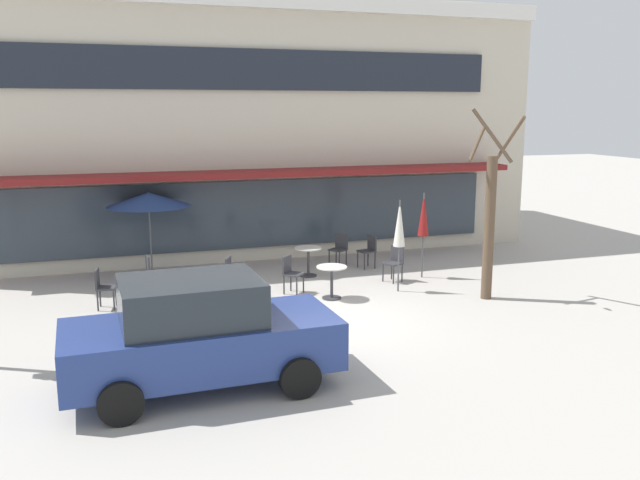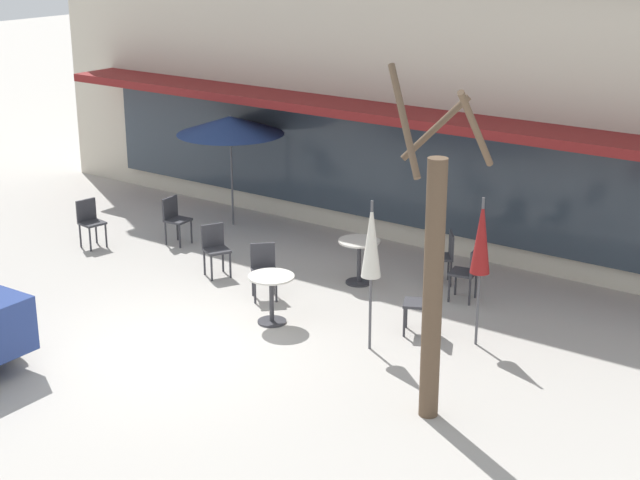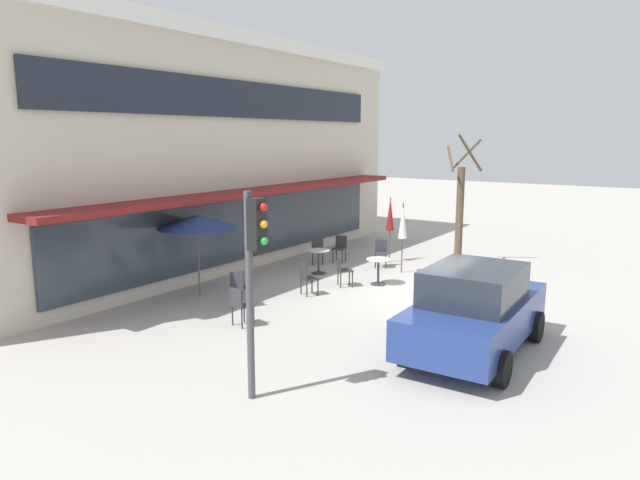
% 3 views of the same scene
% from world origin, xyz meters
% --- Properties ---
extents(ground_plane, '(80.00, 80.00, 0.00)m').
position_xyz_m(ground_plane, '(0.00, 0.00, 0.00)').
color(ground_plane, '#ADA8A0').
extents(building_facade, '(17.50, 9.10, 7.40)m').
position_xyz_m(building_facade, '(0.00, 9.97, 3.70)').
color(building_facade, beige).
rests_on(building_facade, ground).
extents(cafe_table_near_wall, '(0.70, 0.70, 0.76)m').
position_xyz_m(cafe_table_near_wall, '(0.80, 3.76, 0.52)').
color(cafe_table_near_wall, '#333338').
rests_on(cafe_table_near_wall, ground).
extents(cafe_table_streetside, '(0.70, 0.70, 0.76)m').
position_xyz_m(cafe_table_streetside, '(0.68, 1.59, 0.52)').
color(cafe_table_streetside, '#333338').
rests_on(cafe_table_streetside, ground).
extents(patio_umbrella_green_folded, '(2.10, 2.10, 2.20)m').
position_xyz_m(patio_umbrella_green_folded, '(-3.06, 4.99, 2.02)').
color(patio_umbrella_green_folded, '#4C4C51').
rests_on(patio_umbrella_green_folded, ground).
extents(patio_umbrella_cream_folded, '(0.28, 0.28, 2.20)m').
position_xyz_m(patio_umbrella_cream_folded, '(3.55, 2.71, 1.63)').
color(patio_umbrella_cream_folded, '#4C4C51').
rests_on(patio_umbrella_cream_folded, ground).
extents(patio_umbrella_corner_open, '(0.28, 0.28, 2.20)m').
position_xyz_m(patio_umbrella_corner_open, '(2.39, 1.68, 1.63)').
color(patio_umbrella_corner_open, '#4C4C51').
rests_on(patio_umbrella_corner_open, ground).
extents(cafe_chair_0, '(0.47, 0.47, 0.89)m').
position_xyz_m(cafe_chair_0, '(2.65, 4.12, 0.53)').
color(cafe_chair_0, '#333338').
rests_on(cafe_chair_0, ground).
extents(cafe_chair_1, '(0.54, 0.54, 0.89)m').
position_xyz_m(cafe_chair_1, '(-1.40, 2.64, 0.53)').
color(cafe_chair_1, '#333338').
rests_on(cafe_chair_1, ground).
extents(cafe_chair_2, '(0.54, 0.54, 0.89)m').
position_xyz_m(cafe_chair_2, '(2.72, 2.59, 0.53)').
color(cafe_chair_2, '#333338').
rests_on(cafe_chair_2, ground).
extents(cafe_chair_3, '(0.46, 0.46, 0.89)m').
position_xyz_m(cafe_chair_3, '(-4.32, 2.41, 0.53)').
color(cafe_chair_3, '#333338').
rests_on(cafe_chair_3, ground).
extents(cafe_chair_4, '(0.56, 0.56, 0.89)m').
position_xyz_m(cafe_chair_4, '(1.96, 4.59, 0.53)').
color(cafe_chair_4, '#333338').
rests_on(cafe_chair_4, ground).
extents(cafe_chair_5, '(0.57, 0.57, 0.89)m').
position_xyz_m(cafe_chair_5, '(-0.08, 2.33, 0.53)').
color(cafe_chair_5, '#333338').
rests_on(cafe_chair_5, ground).
extents(cafe_chair_6, '(0.43, 0.43, 0.89)m').
position_xyz_m(cafe_chair_6, '(-3.16, 3.46, 0.53)').
color(cafe_chair_6, '#333338').
rests_on(cafe_chair_6, ground).
extents(street_tree, '(1.16, 1.22, 4.31)m').
position_xyz_m(street_tree, '(4.06, 0.47, 1.86)').
color(street_tree, brown).
rests_on(street_tree, ground).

